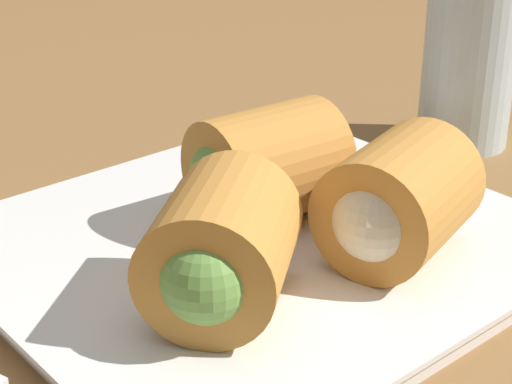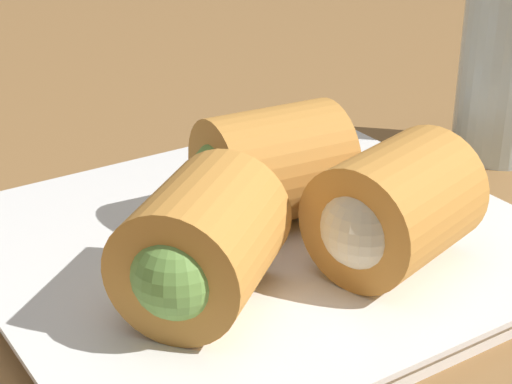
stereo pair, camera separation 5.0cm
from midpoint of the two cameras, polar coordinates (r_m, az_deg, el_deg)
table_surface at (r=42.92cm, az=-7.18°, el=-7.52°), size 180.00×140.00×2.00cm
serving_plate at (r=44.01cm, az=-3.26°, el=-3.78°), size 27.24×24.81×1.50cm
roll_front_left at (r=36.13cm, az=-6.47°, el=-4.09°), size 9.20×9.04×5.99cm
roll_front_right at (r=43.96cm, az=-2.95°, el=1.63°), size 8.29×6.60×5.99cm
roll_back_left at (r=40.27cm, az=5.76°, el=-0.79°), size 8.63×7.68×5.99cm
drinking_glass at (r=58.25cm, az=11.67°, el=8.68°), size 6.13×6.13×11.91cm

